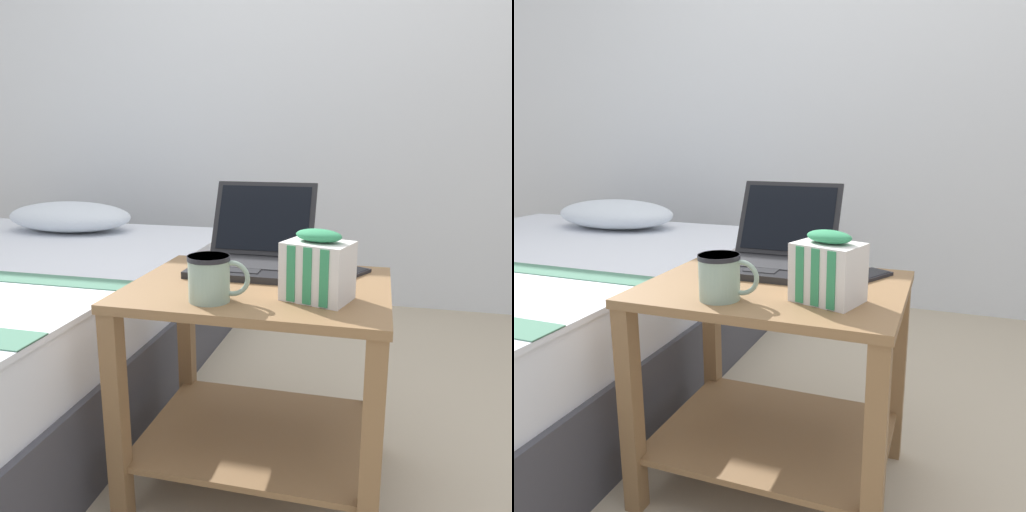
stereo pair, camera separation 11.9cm
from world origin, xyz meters
The scene contains 7 objects.
ground_plane centered at (0.00, 0.00, 0.00)m, with size 8.00×8.00×0.00m, color tan.
back_wall centered at (0.00, 1.62, 1.25)m, with size 8.00×0.05×2.50m.
bedside_table centered at (0.00, 0.00, 0.36)m, with size 0.64×0.49×0.56m.
laptop centered at (-0.05, 0.17, 0.60)m, with size 0.31×0.34×0.23m.
mug_front_left centered at (-0.07, -0.16, 0.61)m, with size 0.14×0.10×0.10m.
snack_bag centered at (0.15, -0.09, 0.63)m, with size 0.17×0.14×0.16m.
cell_phone centered at (0.20, 0.13, 0.56)m, with size 0.14×0.17×0.01m.
Camera 2 is at (0.39, -1.13, 0.91)m, focal length 35.00 mm.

